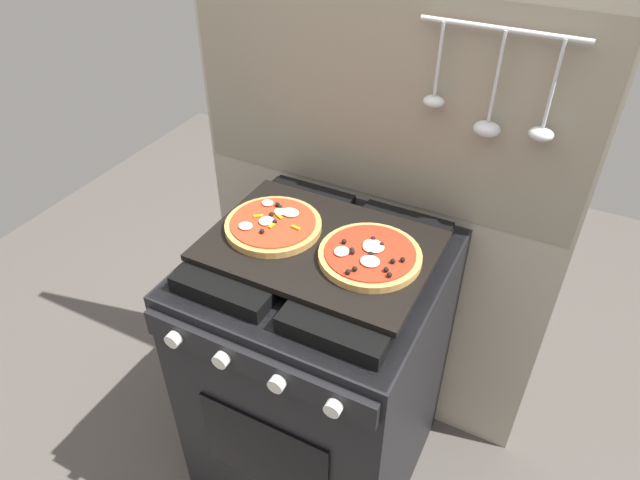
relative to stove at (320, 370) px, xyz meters
name	(u,v)px	position (x,y,z in m)	size (l,w,h in m)	color
ground_plane	(320,457)	(0.00, 0.00, -0.45)	(4.00, 4.00, 0.00)	#4C4742
kitchen_backsplash	(372,216)	(0.00, 0.34, 0.34)	(1.10, 0.09, 1.55)	#B2A893
stove	(320,370)	(0.00, 0.00, 0.00)	(0.60, 0.64, 0.90)	black
baking_tray	(320,246)	(0.00, 0.00, 0.46)	(0.54, 0.38, 0.02)	black
pizza_left	(274,224)	(-0.13, 0.01, 0.48)	(0.24, 0.24, 0.03)	#C18947
pizza_right	(369,256)	(0.13, 0.00, 0.48)	(0.24, 0.24, 0.03)	tan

